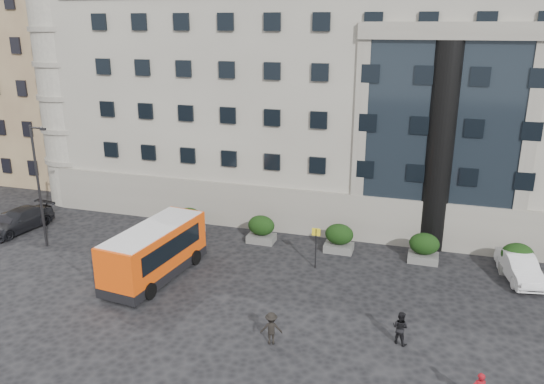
{
  "coord_description": "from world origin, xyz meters",
  "views": [
    {
      "loc": [
        11.47,
        -23.19,
        13.93
      ],
      "look_at": [
        3.26,
        3.5,
        5.0
      ],
      "focal_mm": 35.0,
      "sensor_mm": 36.0,
      "label": 1
    }
  ],
  "objects": [
    {
      "name": "white_taxi",
      "position": [
        16.89,
        7.0,
        0.73
      ],
      "size": [
        2.39,
        4.66,
        1.46
      ],
      "primitive_type": "imported",
      "rotation": [
        0.0,
        0.0,
        0.2
      ],
      "color": "silver",
      "rests_on": "ground"
    },
    {
      "name": "bus_stop_sign",
      "position": [
        5.5,
        5.0,
        1.73
      ],
      "size": [
        0.5,
        0.08,
        2.52
      ],
      "color": "#262628",
      "rests_on": "ground"
    },
    {
      "name": "parked_car_b",
      "position": [
        -16.02,
        4.13,
        0.64
      ],
      "size": [
        1.81,
        4.04,
        1.29
      ],
      "primitive_type": "imported",
      "rotation": [
        0.0,
        0.0,
        0.12
      ],
      "color": "black",
      "rests_on": "ground"
    },
    {
      "name": "parked_car_c",
      "position": [
        -15.7,
        4.73,
        0.76
      ],
      "size": [
        2.84,
        5.46,
        1.51
      ],
      "primitive_type": "imported",
      "rotation": [
        0.0,
        0.0,
        -0.14
      ],
      "color": "black",
      "rests_on": "ground"
    },
    {
      "name": "hedge_b",
      "position": [
        1.2,
        7.8,
        0.93
      ],
      "size": [
        1.8,
        1.26,
        1.84
      ],
      "color": "#5B5B58",
      "rests_on": "ground"
    },
    {
      "name": "hedge_a",
      "position": [
        -4.0,
        7.8,
        0.93
      ],
      "size": [
        1.8,
        1.26,
        1.84
      ],
      "color": "#5B5B58",
      "rests_on": "ground"
    },
    {
      "name": "pedestrian_b",
      "position": [
        10.87,
        -1.48,
        0.79
      ],
      "size": [
        0.95,
        0.86,
        1.59
      ],
      "primitive_type": "imported",
      "rotation": [
        0.0,
        0.0,
        2.72
      ],
      "color": "black",
      "rests_on": "ground"
    },
    {
      "name": "hedge_c",
      "position": [
        6.4,
        7.8,
        0.93
      ],
      "size": [
        1.8,
        1.26,
        1.84
      ],
      "color": "#5B5B58",
      "rests_on": "ground"
    },
    {
      "name": "hedge_e",
      "position": [
        16.8,
        7.8,
        0.93
      ],
      "size": [
        1.8,
        1.26,
        1.84
      ],
      "color": "#5B5B58",
      "rests_on": "ground"
    },
    {
      "name": "hedge_d",
      "position": [
        11.6,
        7.8,
        0.93
      ],
      "size": [
        1.8,
        1.26,
        1.84
      ],
      "color": "#5B5B58",
      "rests_on": "ground"
    },
    {
      "name": "parked_car_d",
      "position": [
        -17.0,
        13.2,
        0.7
      ],
      "size": [
        2.64,
        5.18,
        1.4
      ],
      "primitive_type": "imported",
      "rotation": [
        0.0,
        0.0,
        0.06
      ],
      "color": "black",
      "rests_on": "ground"
    },
    {
      "name": "red_truck",
      "position": [
        -12.46,
        18.42,
        1.56
      ],
      "size": [
        3.67,
        6.05,
        3.04
      ],
      "rotation": [
        0.0,
        0.0,
        0.23
      ],
      "color": "maroon",
      "rests_on": "ground"
    },
    {
      "name": "entrance_column",
      "position": [
        12.0,
        10.3,
        6.5
      ],
      "size": [
        1.8,
        1.8,
        13.0
      ],
      "primitive_type": "cylinder",
      "color": "black",
      "rests_on": "ground"
    },
    {
      "name": "minibus",
      "position": [
        -3.0,
        1.21,
        1.66
      ],
      "size": [
        3.32,
        7.43,
        3.0
      ],
      "rotation": [
        0.0,
        0.0,
        -0.11
      ],
      "color": "#EF4B0B",
      "rests_on": "ground"
    },
    {
      "name": "apartment_near",
      "position": [
        -24.0,
        20.0,
        10.0
      ],
      "size": [
        14.0,
        14.0,
        20.0
      ],
      "primitive_type": "cube",
      "color": "#84674C",
      "rests_on": "ground"
    },
    {
      "name": "civic_building",
      "position": [
        6.0,
        22.0,
        9.0
      ],
      "size": [
        44.0,
        24.0,
        18.0
      ],
      "primitive_type": "cube",
      "color": "gray",
      "rests_on": "ground"
    },
    {
      "name": "pedestrian_c",
      "position": [
        5.29,
        -3.21,
        0.78
      ],
      "size": [
        1.12,
        0.83,
        1.55
      ],
      "primitive_type": "imported",
      "rotation": [
        0.0,
        0.0,
        3.42
      ],
      "color": "black",
      "rests_on": "ground"
    },
    {
      "name": "ground",
      "position": [
        0.0,
        0.0,
        0.0
      ],
      "size": [
        120.0,
        120.0,
        0.0
      ],
      "primitive_type": "plane",
      "color": "black",
      "rests_on": "ground"
    },
    {
      "name": "street_lamp",
      "position": [
        -11.94,
        3.0,
        4.37
      ],
      "size": [
        1.16,
        0.18,
        8.0
      ],
      "color": "#262628",
      "rests_on": "ground"
    },
    {
      "name": "apartment_far",
      "position": [
        -27.0,
        38.0,
        11.0
      ],
      "size": [
        13.0,
        13.0,
        22.0
      ],
      "primitive_type": "cube",
      "color": "brown",
      "rests_on": "ground"
    }
  ]
}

